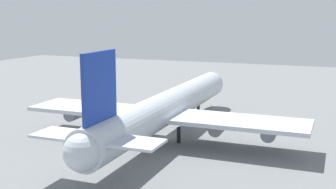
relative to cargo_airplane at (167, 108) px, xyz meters
name	(u,v)px	position (x,y,z in m)	size (l,w,h in m)	color
ground_plane	(168,137)	(0.38, 0.00, -5.62)	(251.03, 251.03, 0.00)	slate
cargo_airplane	(167,108)	(0.00, 0.00, 0.00)	(62.76, 51.07, 17.82)	silver
safety_cone_nose	(211,106)	(28.62, -0.22, -5.30)	(0.45, 0.45, 0.64)	orange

